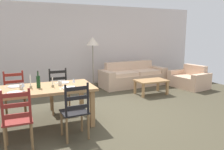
# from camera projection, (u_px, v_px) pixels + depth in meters

# --- Properties ---
(ground_plane) EXTENTS (9.60, 9.60, 0.02)m
(ground_plane) POSITION_uv_depth(u_px,v_px,m) (108.00, 116.00, 4.76)
(ground_plane) COLOR #46402F
(wall_far) EXTENTS (9.60, 0.16, 2.70)m
(wall_far) POSITION_uv_depth(u_px,v_px,m) (71.00, 45.00, 7.51)
(wall_far) COLOR silver
(wall_far) RESTS_ON ground_plane
(dining_table) EXTENTS (1.90, 0.96, 0.75)m
(dining_table) POSITION_uv_depth(u_px,v_px,m) (42.00, 92.00, 4.09)
(dining_table) COLOR #AE804F
(dining_table) RESTS_ON ground_plane
(dining_chair_near_left) EXTENTS (0.42, 0.40, 0.96)m
(dining_chair_near_left) POSITION_uv_depth(u_px,v_px,m) (17.00, 119.00, 3.26)
(dining_chair_near_left) COLOR maroon
(dining_chair_near_left) RESTS_ON ground_plane
(dining_chair_near_right) EXTENTS (0.44, 0.42, 0.96)m
(dining_chair_near_right) POSITION_uv_depth(u_px,v_px,m) (75.00, 111.00, 3.62)
(dining_chair_near_right) COLOR black
(dining_chair_near_right) RESTS_ON ground_plane
(dining_chair_far_left) EXTENTS (0.43, 0.41, 0.96)m
(dining_chair_far_left) POSITION_uv_depth(u_px,v_px,m) (15.00, 95.00, 4.61)
(dining_chair_far_left) COLOR maroon
(dining_chair_far_left) RESTS_ON ground_plane
(dining_chair_far_right) EXTENTS (0.43, 0.41, 0.96)m
(dining_chair_far_right) POSITION_uv_depth(u_px,v_px,m) (59.00, 90.00, 4.97)
(dining_chair_far_right) COLOR black
(dining_chair_far_right) RESTS_ON ground_plane
(dinner_plate_near_left) EXTENTS (0.24, 0.24, 0.02)m
(dinner_plate_near_left) POSITION_uv_depth(u_px,v_px,m) (15.00, 93.00, 3.67)
(dinner_plate_near_left) COLOR white
(dinner_plate_near_left) RESTS_ON dining_table
(fork_near_left) EXTENTS (0.03, 0.17, 0.01)m
(fork_near_left) POSITION_uv_depth(u_px,v_px,m) (5.00, 94.00, 3.61)
(fork_near_left) COLOR silver
(fork_near_left) RESTS_ON dining_table
(dinner_plate_near_right) EXTENTS (0.24, 0.24, 0.02)m
(dinner_plate_near_right) POSITION_uv_depth(u_px,v_px,m) (69.00, 88.00, 4.01)
(dinner_plate_near_right) COLOR white
(dinner_plate_near_right) RESTS_ON dining_table
(fork_near_right) EXTENTS (0.03, 0.17, 0.01)m
(fork_near_right) POSITION_uv_depth(u_px,v_px,m) (60.00, 89.00, 3.96)
(fork_near_right) COLOR silver
(fork_near_right) RESTS_ON dining_table
(dinner_plate_far_left) EXTENTS (0.24, 0.24, 0.02)m
(dinner_plate_far_left) POSITION_uv_depth(u_px,v_px,m) (15.00, 86.00, 4.12)
(dinner_plate_far_left) COLOR white
(dinner_plate_far_left) RESTS_ON dining_table
(fork_far_left) EXTENTS (0.02, 0.17, 0.01)m
(fork_far_left) POSITION_uv_depth(u_px,v_px,m) (6.00, 87.00, 4.06)
(fork_far_left) COLOR silver
(fork_far_left) RESTS_ON dining_table
(dinner_plate_far_right) EXTENTS (0.24, 0.24, 0.02)m
(dinner_plate_far_right) POSITION_uv_depth(u_px,v_px,m) (63.00, 82.00, 4.47)
(dinner_plate_far_right) COLOR white
(dinner_plate_far_right) RESTS_ON dining_table
(fork_far_right) EXTENTS (0.03, 0.17, 0.01)m
(fork_far_right) POSITION_uv_depth(u_px,v_px,m) (56.00, 83.00, 4.41)
(fork_far_right) COLOR silver
(fork_far_right) RESTS_ON dining_table
(wine_bottle) EXTENTS (0.07, 0.07, 0.32)m
(wine_bottle) POSITION_uv_depth(u_px,v_px,m) (38.00, 81.00, 4.03)
(wine_bottle) COLOR #143819
(wine_bottle) RESTS_ON dining_table
(wine_glass_near_left) EXTENTS (0.06, 0.06, 0.16)m
(wine_glass_near_left) POSITION_uv_depth(u_px,v_px,m) (23.00, 85.00, 3.80)
(wine_glass_near_left) COLOR white
(wine_glass_near_left) RESTS_ON dining_table
(wine_glass_near_right) EXTENTS (0.06, 0.06, 0.16)m
(wine_glass_near_right) POSITION_uv_depth(u_px,v_px,m) (74.00, 80.00, 4.15)
(wine_glass_near_right) COLOR white
(wine_glass_near_right) RESTS_ON dining_table
(coffee_cup_primary) EXTENTS (0.07, 0.07, 0.09)m
(coffee_cup_primary) POSITION_uv_depth(u_px,v_px,m) (60.00, 83.00, 4.23)
(coffee_cup_primary) COLOR beige
(coffee_cup_primary) RESTS_ON dining_table
(coffee_cup_secondary) EXTENTS (0.07, 0.07, 0.09)m
(coffee_cup_secondary) POSITION_uv_depth(u_px,v_px,m) (21.00, 87.00, 3.95)
(coffee_cup_secondary) COLOR beige
(coffee_cup_secondary) RESTS_ON dining_table
(candle_tall) EXTENTS (0.05, 0.05, 0.25)m
(candle_tall) POSITION_uv_depth(u_px,v_px,m) (31.00, 84.00, 4.01)
(candle_tall) COLOR #998C66
(candle_tall) RESTS_ON dining_table
(candle_short) EXTENTS (0.05, 0.05, 0.18)m
(candle_short) POSITION_uv_depth(u_px,v_px,m) (53.00, 84.00, 4.10)
(candle_short) COLOR #998C66
(candle_short) RESTS_ON dining_table
(couch) EXTENTS (2.34, 0.98, 0.80)m
(couch) POSITION_uv_depth(u_px,v_px,m) (133.00, 77.00, 7.54)
(couch) COLOR beige
(couch) RESTS_ON ground_plane
(coffee_table) EXTENTS (0.90, 0.56, 0.42)m
(coffee_table) POSITION_uv_depth(u_px,v_px,m) (151.00, 82.00, 6.41)
(coffee_table) COLOR #AE804F
(coffee_table) RESTS_ON ground_plane
(armchair_upholstered) EXTENTS (0.97, 1.27, 0.72)m
(armchair_upholstered) POSITION_uv_depth(u_px,v_px,m) (190.00, 80.00, 7.31)
(armchair_upholstered) COLOR beige
(armchair_upholstered) RESTS_ON ground_plane
(standing_lamp) EXTENTS (0.40, 0.40, 1.64)m
(standing_lamp) POSITION_uv_depth(u_px,v_px,m) (93.00, 44.00, 6.99)
(standing_lamp) COLOR #332D28
(standing_lamp) RESTS_ON ground_plane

